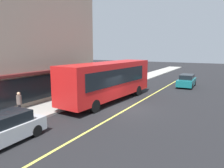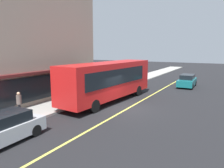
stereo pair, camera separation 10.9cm
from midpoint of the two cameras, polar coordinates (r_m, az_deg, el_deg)
The scene contains 9 objects.
ground at distance 17.34m, azimuth 4.54°, elevation -6.42°, with size 120.00×120.00×0.00m, color black.
sidewalk at distance 20.15m, azimuth -9.69°, elevation -4.05°, with size 80.00×3.02×0.15m, color #9E9B93.
lane_centre_stripe at distance 17.34m, azimuth 4.54°, elevation -6.40°, with size 36.00×0.16×0.01m, color #D8D14C.
bus at distance 19.20m, azimuth -0.60°, elevation 1.23°, with size 11.28×3.33×3.50m.
traffic_light at distance 17.67m, azimuth -12.49°, elevation 2.08°, with size 0.30×0.52×3.20m.
car_silver at distance 12.25m, azimuth -26.93°, elevation -10.60°, with size 4.37×2.00×1.52m.
car_teal at distance 28.25m, azimuth 19.41°, elevation 0.79°, with size 4.35×1.96×1.52m.
pedestrian_waiting at distance 23.77m, azimuth -1.88°, elevation 0.71°, with size 0.34×0.34×1.63m.
pedestrian_near_storefront at distance 16.03m, azimuth -23.28°, elevation -4.28°, with size 0.34×0.34×1.65m.
Camera 2 is at (-15.11, -7.05, 4.73)m, focal length 34.44 mm.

